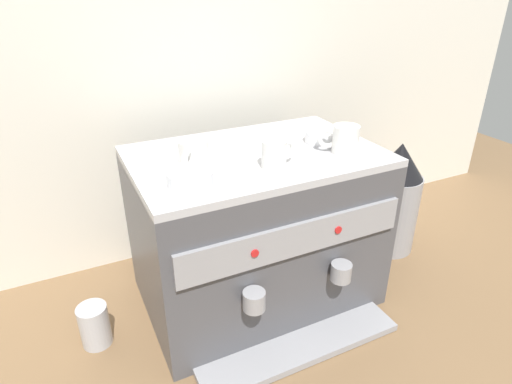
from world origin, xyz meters
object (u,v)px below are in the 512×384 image
Objects in this scene: ceramic_cup_1 at (193,153)px; coffee_grinder at (394,199)px; ceramic_cup_0 at (344,139)px; ceramic_cup_2 at (275,154)px; ceramic_bowl_1 at (321,137)px; ceramic_bowl_0 at (190,178)px; milk_pitcher at (95,326)px; espresso_machine at (257,229)px.

coffee_grinder is (0.74, 0.03, -0.31)m from ceramic_cup_1.
ceramic_cup_0 is 0.40m from ceramic_cup_1.
ceramic_cup_2 is (-0.22, -0.01, -0.00)m from ceramic_cup_0.
ceramic_cup_0 reaches higher than ceramic_bowl_1.
ceramic_cup_0 is 1.00× the size of ceramic_cup_1.
ceramic_cup_1 is at bearing -179.73° from ceramic_bowl_1.
ceramic_bowl_0 is at bearing -178.58° from ceramic_cup_0.
ceramic_cup_1 is 0.55m from milk_pitcher.
ceramic_bowl_1 is at bearing -1.82° from espresso_machine.
ceramic_cup_0 is 0.84m from milk_pitcher.
ceramic_bowl_1 is at bearing -174.89° from coffee_grinder.
ceramic_cup_1 is 0.39m from ceramic_bowl_1.
milk_pitcher is (-0.69, 0.01, -0.43)m from ceramic_bowl_1.
ceramic_cup_1 is at bearing 150.66° from ceramic_cup_2.
ceramic_cup_1 reaches higher than milk_pitcher.
ceramic_cup_0 is 1.11× the size of ceramic_bowl_1.
ceramic_cup_2 reaches higher than ceramic_bowl_1.
milk_pitcher is (-1.05, -0.02, -0.14)m from coffee_grinder.
espresso_machine is 0.33m from ceramic_bowl_1.
milk_pitcher is (-0.31, 0.01, -0.45)m from ceramic_cup_1.
coffee_grinder is (0.56, 0.13, -0.31)m from ceramic_cup_2.
espresso_machine is 0.33m from ceramic_cup_1.
ceramic_bowl_1 is at bearing 13.49° from ceramic_bowl_0.
coffee_grinder is (0.78, 0.13, -0.29)m from ceramic_bowl_0.
ceramic_cup_2 reaches higher than ceramic_cup_1.
coffee_grinder is (0.35, 0.12, -0.32)m from ceramic_cup_0.
ceramic_cup_1 reaches higher than ceramic_bowl_0.
ceramic_cup_1 is 0.95× the size of ceramic_bowl_0.
ceramic_bowl_0 is (-0.44, -0.01, -0.02)m from ceramic_cup_0.
ceramic_cup_1 is (-0.18, -0.01, 0.27)m from espresso_machine.
milk_pitcher is at bearing 177.98° from ceramic_cup_1.
ceramic_bowl_1 is 0.76× the size of milk_pitcher.
ceramic_cup_2 is 0.66m from coffee_grinder.
ceramic_bowl_0 reaches higher than espresso_machine.
espresso_machine is at bearing 2.62° from ceramic_cup_1.
ceramic_cup_2 is at bearing -153.59° from ceramic_bowl_1.
ceramic_cup_0 reaches higher than ceramic_cup_2.
ceramic_cup_2 is 0.92× the size of ceramic_bowl_0.
ceramic_bowl_0 is 1.17× the size of ceramic_bowl_1.
espresso_machine is 6.58× the size of ceramic_cup_0.
ceramic_cup_2 is at bearing -91.23° from espresso_machine.
ceramic_cup_2 is at bearing -29.34° from ceramic_cup_1.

